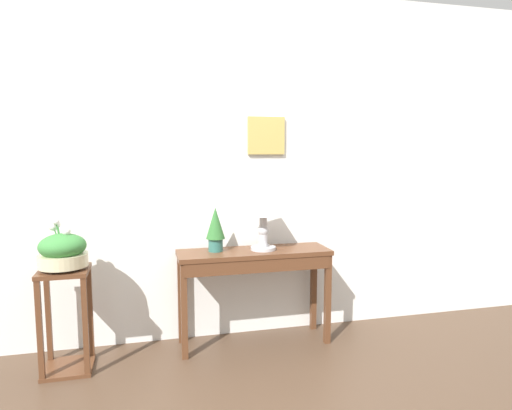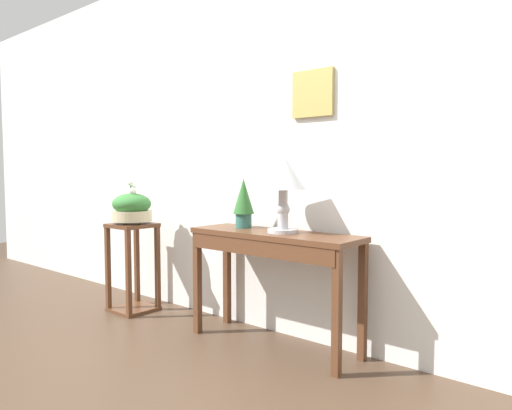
{
  "view_description": "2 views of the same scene",
  "coord_description": "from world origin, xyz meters",
  "views": [
    {
      "loc": [
        -0.68,
        -2.27,
        1.52
      ],
      "look_at": [
        0.16,
        1.07,
        1.11
      ],
      "focal_mm": 31.4,
      "sensor_mm": 36.0,
      "label": 1
    },
    {
      "loc": [
        2.02,
        -1.36,
        1.14
      ],
      "look_at": [
        -0.08,
        1.13,
        0.92
      ],
      "focal_mm": 33.29,
      "sensor_mm": 36.0,
      "label": 2
    }
  ],
  "objects": [
    {
      "name": "table_lamp",
      "position": [
        0.22,
        1.05,
        1.11
      ],
      "size": [
        0.29,
        0.29,
        0.5
      ],
      "color": "#B7B7BC",
      "rests_on": "console_table"
    },
    {
      "name": "pedestal_stand_left",
      "position": [
        -1.23,
        0.93,
        0.36
      ],
      "size": [
        0.33,
        0.33,
        0.72
      ],
      "color": "#56331E",
      "rests_on": "ground"
    },
    {
      "name": "console_table",
      "position": [
        0.14,
        1.03,
        0.64
      ],
      "size": [
        1.19,
        0.37,
        0.76
      ],
      "color": "#56331E",
      "rests_on": "ground"
    },
    {
      "name": "potted_plant_on_console",
      "position": [
        -0.15,
        1.09,
        0.94
      ],
      "size": [
        0.15,
        0.15,
        0.34
      ],
      "color": "#2D665B",
      "rests_on": "console_table"
    },
    {
      "name": "back_wall_with_art",
      "position": [
        0.0,
        1.32,
        1.4
      ],
      "size": [
        9.0,
        0.13,
        2.8
      ],
      "color": "silver",
      "rests_on": "ground"
    },
    {
      "name": "planter_bowl_wide",
      "position": [
        -1.23,
        0.93,
        0.85
      ],
      "size": [
        0.32,
        0.32,
        0.35
      ],
      "color": "beige",
      "rests_on": "pedestal_stand_left"
    }
  ]
}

